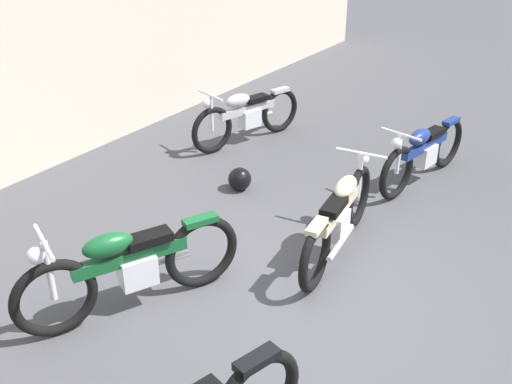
{
  "coord_description": "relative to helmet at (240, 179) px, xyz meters",
  "views": [
    {
      "loc": [
        -4.02,
        -2.4,
        3.69
      ],
      "look_at": [
        0.76,
        1.02,
        0.55
      ],
      "focal_mm": 43.28,
      "sensor_mm": 36.0,
      "label": 1
    }
  ],
  "objects": [
    {
      "name": "motorcycle_blue",
      "position": [
        1.55,
        -1.79,
        0.27
      ],
      "size": [
        1.94,
        0.55,
        0.88
      ],
      "rotation": [
        0.0,
        0.0,
        3.0
      ],
      "color": "black",
      "rests_on": "ground_plane"
    },
    {
      "name": "helmet",
      "position": [
        0.0,
        0.0,
        0.0
      ],
      "size": [
        0.3,
        0.3,
        0.3
      ],
      "primitive_type": "sphere",
      "color": "black",
      "rests_on": "ground_plane"
    },
    {
      "name": "motorcycle_green",
      "position": [
        -2.49,
        -0.62,
        0.32
      ],
      "size": [
        2.03,
        1.05,
        0.97
      ],
      "rotation": [
        0.0,
        0.0,
        2.73
      ],
      "color": "black",
      "rests_on": "ground_plane"
    },
    {
      "name": "motorcycle_silver",
      "position": [
        1.29,
        0.84,
        0.28
      ],
      "size": [
        1.91,
        0.74,
        0.88
      ],
      "rotation": [
        0.0,
        0.0,
        2.87
      ],
      "color": "black",
      "rests_on": "ground_plane"
    },
    {
      "name": "motorcycle_cream",
      "position": [
        -0.55,
        -1.72,
        0.29
      ],
      "size": [
        2.03,
        0.64,
        0.92
      ],
      "rotation": [
        0.0,
        0.0,
        0.16
      ],
      "color": "black",
      "rests_on": "ground_plane"
    },
    {
      "name": "ground_plane",
      "position": [
        -1.54,
        -1.83,
        -0.15
      ],
      "size": [
        40.0,
        40.0,
        0.0
      ],
      "primitive_type": "plane",
      "color": "#47474C"
    }
  ]
}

